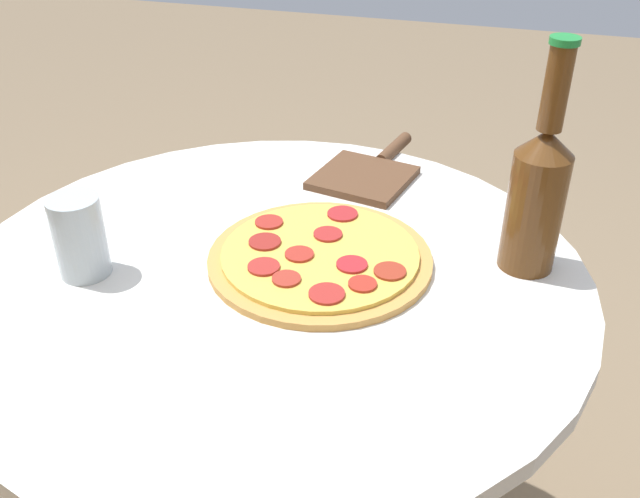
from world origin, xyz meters
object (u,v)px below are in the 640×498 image
(pizza_paddle, at_px, (369,172))
(drinking_glass, at_px, (79,237))
(beer_bottle, at_px, (538,191))
(pizza, at_px, (320,257))

(pizza_paddle, bearing_deg, drinking_glass, 154.27)
(beer_bottle, xyz_separation_m, drinking_glass, (0.54, 0.18, -0.05))
(pizza, distance_m, beer_bottle, 0.28)
(pizza_paddle, distance_m, drinking_glass, 0.47)
(drinking_glass, bearing_deg, beer_bottle, -161.67)
(pizza, height_order, drinking_glass, drinking_glass)
(pizza, bearing_deg, drinking_glass, 21.06)
(beer_bottle, distance_m, pizza_paddle, 0.34)
(beer_bottle, relative_size, pizza_paddle, 1.14)
(beer_bottle, height_order, pizza_paddle, beer_bottle)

